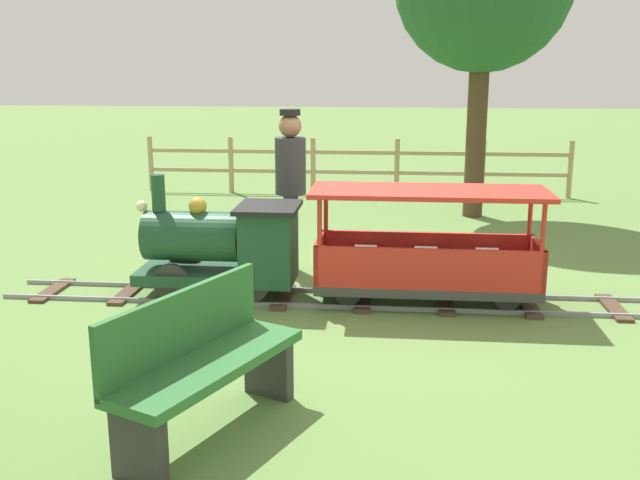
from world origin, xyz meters
name	(u,v)px	position (x,y,z in m)	size (l,w,h in m)	color
ground_plane	(358,301)	(0.00, 0.00, 0.00)	(60.00, 60.00, 0.00)	#608442
track	(323,298)	(0.00, 0.31, 0.02)	(0.68, 5.70, 0.04)	gray
locomotive	(225,245)	(0.00, 1.19, 0.49)	(0.64, 1.45, 1.06)	#1E472D
passenger_car	(427,257)	(0.00, -0.59, 0.42)	(0.74, 2.00, 0.97)	#3F3F3F
conductor_person	(291,178)	(0.85, 0.71, 0.96)	(0.30, 0.30, 1.62)	#282D47
park_bench	(203,364)	(-2.41, 0.76, 0.42)	(1.35, 0.90, 0.82)	#2D6B33
fence_section	(355,165)	(5.41, 0.31, 0.48)	(0.08, 6.78, 0.90)	tan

